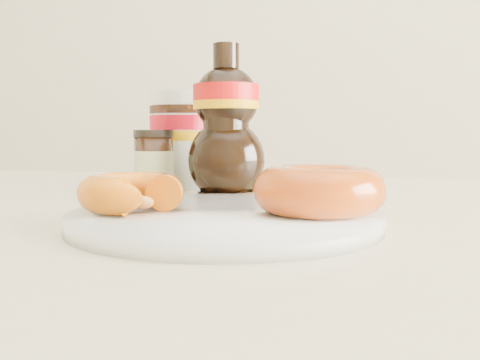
% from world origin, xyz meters
% --- Properties ---
extents(dining_table, '(1.40, 0.90, 0.75)m').
position_xyz_m(dining_table, '(0.00, 0.10, 0.67)').
color(dining_table, beige).
rests_on(dining_table, ground).
extents(plate, '(0.26, 0.26, 0.01)m').
position_xyz_m(plate, '(0.06, 0.00, 0.76)').
color(plate, white).
rests_on(plate, dining_table).
extents(donut_bitten, '(0.10, 0.10, 0.03)m').
position_xyz_m(donut_bitten, '(-0.02, -0.01, 0.78)').
color(donut_bitten, '#C8550B').
rests_on(donut_bitten, plate).
extents(donut_whole, '(0.14, 0.14, 0.04)m').
position_xyz_m(donut_whole, '(0.14, 0.01, 0.78)').
color(donut_whole, '#9C3D0A').
rests_on(donut_whole, plate).
extents(nutella_jar, '(0.10, 0.10, 0.14)m').
position_xyz_m(nutella_jar, '(-0.08, 0.30, 0.82)').
color(nutella_jar, white).
rests_on(nutella_jar, dining_table).
extents(syrup_bottle, '(0.11, 0.09, 0.19)m').
position_xyz_m(syrup_bottle, '(0.01, 0.21, 0.84)').
color(syrup_bottle, black).
rests_on(syrup_bottle, dining_table).
extents(dark_jar, '(0.05, 0.05, 0.08)m').
position_xyz_m(dark_jar, '(-0.10, 0.22, 0.79)').
color(dark_jar, black).
rests_on(dark_jar, dining_table).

